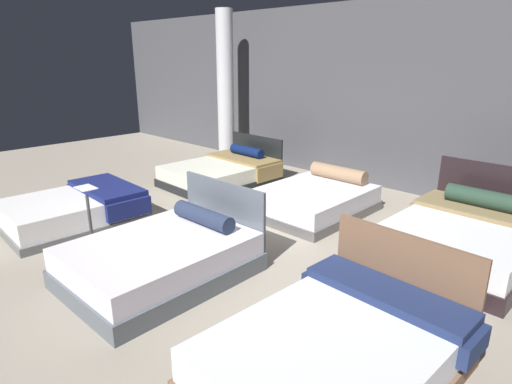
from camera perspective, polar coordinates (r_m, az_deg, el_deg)
ground_plane at (r=5.99m, az=-1.80°, el=-6.94°), size 18.00×18.00×0.02m
showroom_back_wall at (r=8.58m, az=17.26°, el=12.02°), size 18.00×0.06×3.50m
bed_0 at (r=7.14m, az=-23.00°, el=-2.16°), size 1.56×1.98×0.52m
bed_1 at (r=5.14m, az=-12.30°, el=-8.51°), size 1.57×2.09×0.97m
bed_2 at (r=3.70m, az=10.92°, el=-20.21°), size 1.65×2.15×0.97m
bed_3 at (r=8.69m, az=-4.44°, el=2.64°), size 1.66×2.14×0.87m
bed_4 at (r=7.13m, az=7.75°, el=-1.00°), size 1.54×1.96×0.66m
bed_5 at (r=6.11m, az=26.13°, el=-5.48°), size 1.71×2.12×1.07m
price_sign at (r=5.95m, az=-21.22°, el=-4.65°), size 0.28×0.24×0.91m
support_pillar at (r=10.25m, az=-4.11°, el=13.57°), size 0.39×0.39×3.50m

